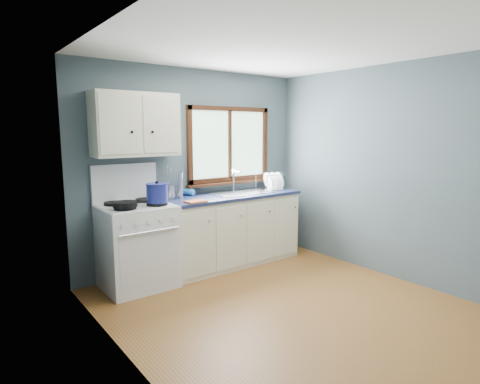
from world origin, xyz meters
TOP-DOWN VIEW (x-y plane):
  - floor at (0.00, 0.00)m, footprint 3.20×3.60m
  - ceiling at (0.00, 0.00)m, footprint 3.20×3.60m
  - wall_back at (0.00, 1.81)m, footprint 3.20×0.02m
  - wall_left at (-1.61, 0.00)m, footprint 0.02×3.60m
  - wall_right at (1.61, 0.00)m, footprint 0.02×3.60m
  - gas_range at (-0.95, 1.47)m, footprint 0.76×0.69m
  - base_cabinets at (0.36, 1.49)m, footprint 1.85×0.60m
  - countertop at (0.36, 1.49)m, footprint 1.89×0.64m
  - sink at (0.54, 1.49)m, footprint 0.84×0.46m
  - window at (0.54, 1.77)m, footprint 1.36×0.10m
  - upper_cabinets at (-0.85, 1.63)m, footprint 0.95×0.35m
  - skillet at (-1.13, 1.30)m, footprint 0.39×0.27m
  - stockpot at (-0.76, 1.32)m, footprint 0.25×0.25m
  - utensil_crock at (-0.41, 1.70)m, footprint 0.17×0.17m
  - thermos at (-0.31, 1.63)m, footprint 0.10×0.10m
  - soap_bottle at (-0.11, 1.66)m, footprint 0.12×0.12m
  - dish_towel at (-0.31, 1.27)m, footprint 0.24×0.18m
  - dish_rack at (1.10, 1.49)m, footprint 0.52×0.44m

SIDE VIEW (x-z plane):
  - floor at x=0.00m, z-range -0.02..0.00m
  - base_cabinets at x=0.36m, z-range -0.03..0.85m
  - gas_range at x=-0.95m, z-range -0.19..1.17m
  - sink at x=0.54m, z-range 0.64..1.08m
  - countertop at x=0.36m, z-range 0.88..0.92m
  - dish_towel at x=-0.31m, z-range 0.92..0.94m
  - dish_rack at x=1.10m, z-range 0.86..1.10m
  - skillet at x=-1.13m, z-range 0.96..1.01m
  - utensil_crock at x=-0.41m, z-range 0.80..1.22m
  - soap_bottle at x=-0.11m, z-range 0.92..1.15m
  - stockpot at x=-0.76m, z-range 0.95..1.18m
  - thermos at x=-0.31m, z-range 0.92..1.23m
  - wall_back at x=0.00m, z-range 0.00..2.50m
  - wall_left at x=-1.61m, z-range 0.00..2.50m
  - wall_right at x=1.61m, z-range 0.00..2.50m
  - window at x=0.54m, z-range 0.96..1.99m
  - upper_cabinets at x=-0.85m, z-range 1.45..2.15m
  - ceiling at x=0.00m, z-range 2.50..2.52m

